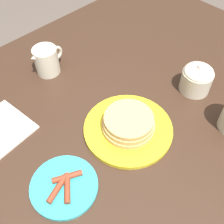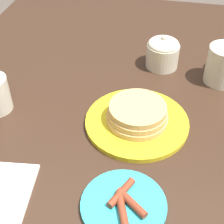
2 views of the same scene
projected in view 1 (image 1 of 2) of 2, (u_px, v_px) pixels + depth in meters
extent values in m
plane|color=#51473F|center=(110.00, 220.00, 1.35)|extent=(8.00, 8.00, 0.00)
cube|color=#332116|center=(109.00, 126.00, 0.77)|extent=(1.44, 1.00, 0.03)
cube|color=#332116|center=(140.00, 56.00, 1.56)|extent=(0.07, 0.07, 0.75)
cylinder|color=gold|center=(128.00, 129.00, 0.74)|extent=(0.23, 0.23, 0.01)
cylinder|color=tan|center=(128.00, 126.00, 0.73)|extent=(0.14, 0.14, 0.01)
cylinder|color=tan|center=(129.00, 123.00, 0.72)|extent=(0.13, 0.13, 0.01)
cylinder|color=tan|center=(129.00, 119.00, 0.71)|extent=(0.13, 0.13, 0.01)
cylinder|color=#2DADBC|center=(64.00, 186.00, 0.64)|extent=(0.16, 0.16, 0.01)
cylinder|color=brown|center=(57.00, 189.00, 0.62)|extent=(0.07, 0.04, 0.01)
cylinder|color=brown|center=(67.00, 177.00, 0.64)|extent=(0.07, 0.04, 0.01)
cylinder|color=brown|center=(67.00, 188.00, 0.62)|extent=(0.05, 0.06, 0.01)
cylinder|color=beige|center=(47.00, 61.00, 0.86)|extent=(0.07, 0.07, 0.09)
cone|color=beige|center=(35.00, 58.00, 0.82)|extent=(0.04, 0.03, 0.04)
torus|color=beige|center=(56.00, 53.00, 0.87)|extent=(0.05, 0.01, 0.05)
cylinder|color=beige|center=(196.00, 81.00, 0.81)|extent=(0.09, 0.09, 0.07)
ellipsoid|color=beige|center=(199.00, 72.00, 0.79)|extent=(0.08, 0.08, 0.03)
sphere|color=beige|center=(200.00, 67.00, 0.77)|extent=(0.02, 0.02, 0.02)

